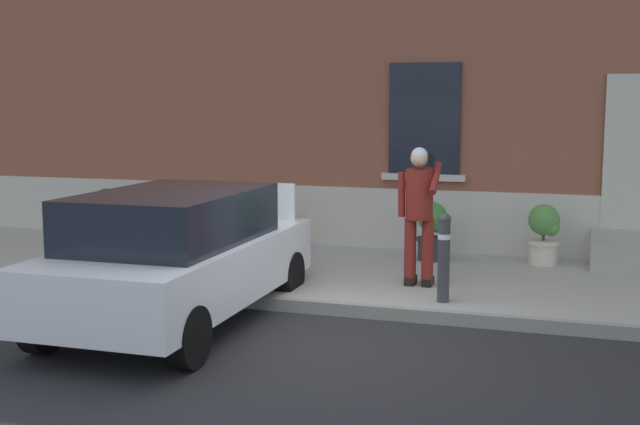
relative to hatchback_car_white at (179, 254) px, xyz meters
The scene contains 12 objects.
ground_plane 1.75m from the hatchback_car_white, ahead, with size 80.00×80.00×0.00m, color #232326.
sidewalk 3.22m from the hatchback_car_white, 60.12° to the left, with size 24.00×3.60×0.15m, color #99968E.
curb_edge 1.92m from the hatchback_car_white, 28.87° to the left, with size 24.00×0.12×0.15m, color gray.
building_facade 6.19m from the hatchback_car_white, 73.21° to the left, with size 24.00×1.52×7.50m.
hatchback_car_white is the anchor object (origin of this frame).
bollard_near_person 3.01m from the hatchback_car_white, 24.98° to the left, with size 0.15×0.15×1.04m.
bollard_far_left 1.57m from the hatchback_car_white, 126.00° to the left, with size 0.15×0.15×1.04m.
person_on_phone 3.06m from the hatchback_car_white, 40.91° to the left, with size 0.51×0.47×1.75m.
planter_olive 5.16m from the hatchback_car_white, 131.12° to the left, with size 0.44×0.44×0.86m.
planter_terracotta 4.10m from the hatchback_car_white, 98.60° to the left, with size 0.44×0.44×0.86m.
planter_charcoal 4.31m from the hatchback_car_white, 59.82° to the left, with size 0.44×0.44×0.86m.
planter_cream 5.41m from the hatchback_car_white, 46.30° to the left, with size 0.44×0.44×0.86m.
Camera 1 is at (2.61, -7.80, 2.45)m, focal length 45.37 mm.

